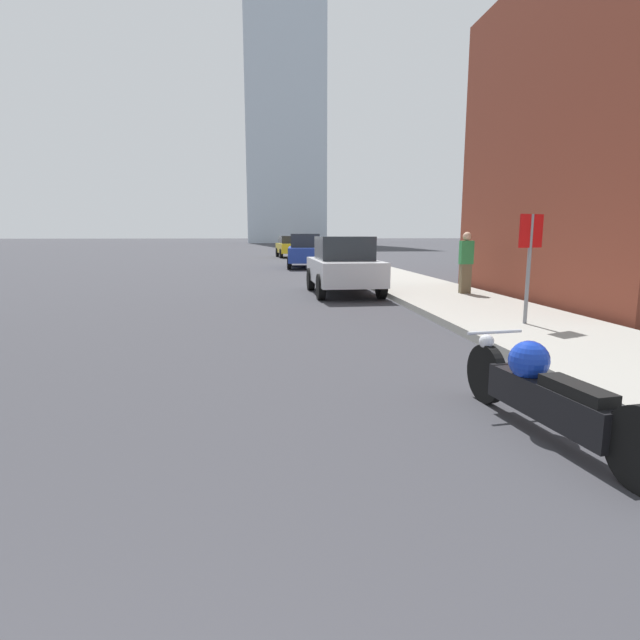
# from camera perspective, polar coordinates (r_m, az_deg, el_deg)

# --- Properties ---
(sidewalk) EXTENTS (2.98, 240.00, 0.15)m
(sidewalk) POSITION_cam_1_polar(r_m,az_deg,el_deg) (40.16, 0.66, 7.36)
(sidewalk) COLOR gray
(sidewalk) RESTS_ON ground_plane
(distant_tower) EXTENTS (15.41, 15.41, 74.46)m
(distant_tower) POSITION_cam_1_polar(r_m,az_deg,el_deg) (112.20, -4.15, 28.21)
(distant_tower) COLOR silver
(distant_tower) RESTS_ON ground_plane
(motorcycle) EXTENTS (0.63, 2.60, 0.82)m
(motorcycle) POSITION_cam_1_polar(r_m,az_deg,el_deg) (4.93, 24.26, -7.52)
(motorcycle) COLOR black
(motorcycle) RESTS_ON ground_plane
(parked_car_silver) EXTENTS (1.97, 3.97, 1.72)m
(parked_car_silver) POSITION_cam_1_polar(r_m,az_deg,el_deg) (15.03, 2.72, 6.25)
(parked_car_silver) COLOR #BCBCC1
(parked_car_silver) RESTS_ON ground_plane
(parked_car_blue) EXTENTS (2.10, 4.63, 1.80)m
(parked_car_blue) POSITION_cam_1_polar(r_m,az_deg,el_deg) (27.08, -1.73, 7.90)
(parked_car_blue) COLOR #1E3899
(parked_car_blue) RESTS_ON ground_plane
(parked_car_yellow) EXTENTS (2.27, 4.01, 1.64)m
(parked_car_yellow) POSITION_cam_1_polar(r_m,az_deg,el_deg) (38.88, -3.37, 8.39)
(parked_car_yellow) COLOR gold
(parked_car_yellow) RESTS_ON ground_plane
(stop_sign) EXTENTS (0.57, 0.26, 2.00)m
(stop_sign) POSITION_cam_1_polar(r_m,az_deg,el_deg) (9.94, 22.86, 7.43)
(stop_sign) COLOR slate
(stop_sign) RESTS_ON sidewalk
(pedestrian) EXTENTS (0.36, 0.24, 1.70)m
(pedestrian) POSITION_cam_1_polar(r_m,az_deg,el_deg) (14.56, 16.34, 6.37)
(pedestrian) COLOR brown
(pedestrian) RESTS_ON sidewalk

